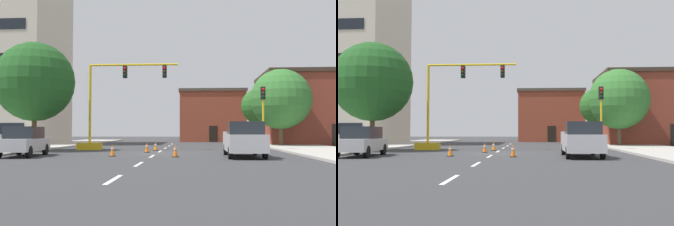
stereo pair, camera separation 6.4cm
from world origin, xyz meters
The scene contains 24 objects.
ground_plane centered at (0.00, 0.00, 0.00)m, with size 160.00×160.00×0.00m, color #38383A.
sidewalk_left centered at (-11.80, 8.00, 0.07)m, with size 6.00×56.00×0.14m, color #B2ADA3.
sidewalk_right centered at (11.80, 8.00, 0.07)m, with size 6.00×56.00×0.14m, color #B2ADA3.
lane_stripe_seg_0 centered at (0.00, -14.00, 0.00)m, with size 0.16×2.40×0.01m, color silver.
lane_stripe_seg_1 centered at (0.00, -8.50, 0.00)m, with size 0.16×2.40×0.01m, color silver.
lane_stripe_seg_2 centered at (0.00, -3.00, 0.00)m, with size 0.16×2.40×0.01m, color silver.
lane_stripe_seg_3 centered at (0.00, 2.50, 0.00)m, with size 0.16×2.40×0.01m, color silver.
lane_stripe_seg_4 centered at (0.00, 8.00, 0.00)m, with size 0.16×2.40×0.01m, color silver.
lane_stripe_seg_5 centered at (0.00, 13.50, 0.00)m, with size 0.16×2.40×0.01m, color silver.
lane_stripe_seg_6 centered at (0.00, 19.00, 0.00)m, with size 0.16×2.40×0.01m, color silver.
building_tall_left centered at (-19.27, 16.98, 10.55)m, with size 13.04×11.88×21.07m.
building_brick_center centered at (5.11, 31.44, 3.69)m, with size 9.37×8.52×7.35m.
building_row_right centered at (16.67, 18.54, 3.94)m, with size 13.21×9.93×7.86m.
traffic_signal_gantry centered at (-4.83, 4.71, 2.17)m, with size 7.92×1.20×6.83m.
traffic_light_pole_right centered at (7.65, 3.68, 3.53)m, with size 0.32×0.47×4.80m.
tree_right_far centered at (10.16, 20.44, 4.40)m, with size 4.22×4.22×6.52m.
tree_left_near centered at (-9.47, 2.64, 5.18)m, with size 5.94×5.94×8.16m.
tree_right_mid centered at (10.78, 11.95, 4.54)m, with size 5.74×5.74×7.41m.
pickup_truck_silver centered at (5.29, -3.30, 0.97)m, with size 2.08×5.43×1.99m.
sedan_silver_near_left centered at (-7.49, -3.53, 0.89)m, with size 2.23×4.64×1.74m.
traffic_cone_roadside_a centered at (-0.77, 0.97, 0.33)m, with size 0.36×0.36×0.68m.
traffic_cone_roadside_b centered at (-0.42, 3.59, 0.33)m, with size 0.36×0.36×0.68m.
traffic_cone_roadside_c centered at (1.40, -3.57, 0.35)m, with size 0.36×0.36×0.72m.
traffic_cone_roadside_d centered at (-2.30, -3.19, 0.34)m, with size 0.36×0.36×0.70m.
Camera 1 is at (2.43, -25.79, 1.47)m, focal length 41.69 mm.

